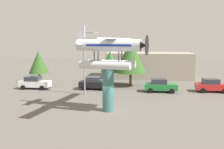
% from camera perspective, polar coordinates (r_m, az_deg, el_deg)
% --- Properties ---
extents(ground_plane, '(140.00, 140.00, 0.00)m').
position_cam_1_polar(ground_plane, '(23.93, -0.89, -8.45)').
color(ground_plane, '#605B54').
extents(display_pedestal, '(1.10, 1.10, 4.17)m').
position_cam_1_polar(display_pedestal, '(23.42, -0.90, -3.55)').
color(display_pedestal, '#386B66').
rests_on(display_pedestal, ground).
extents(floatplane_monument, '(7.14, 10.42, 4.00)m').
position_cam_1_polar(floatplane_monument, '(22.92, -0.61, 5.66)').
color(floatplane_monument, silver).
rests_on(floatplane_monument, display_pedestal).
extents(car_near_white, '(4.20, 2.02, 1.76)m').
position_cam_1_polar(car_near_white, '(35.90, -17.61, -1.80)').
color(car_near_white, white).
rests_on(car_near_white, ground).
extents(car_mid_black, '(4.20, 2.02, 1.76)m').
position_cam_1_polar(car_mid_black, '(33.90, -4.18, -2.00)').
color(car_mid_black, black).
rests_on(car_mid_black, ground).
extents(car_far_green, '(4.20, 2.02, 1.76)m').
position_cam_1_polar(car_far_green, '(32.73, 11.18, -2.50)').
color(car_far_green, '#237A38').
rests_on(car_far_green, ground).
extents(car_distant_red, '(4.20, 2.02, 1.76)m').
position_cam_1_polar(car_distant_red, '(34.72, 22.27, -2.36)').
color(car_distant_red, red).
rests_on(car_distant_red, ground).
extents(streetlight_primary, '(1.84, 0.28, 7.83)m').
position_cam_1_polar(streetlight_primary, '(30.43, -6.13, 3.78)').
color(streetlight_primary, gray).
rests_on(streetlight_primary, ground).
extents(storefront_building, '(14.98, 7.10, 4.50)m').
position_cam_1_polar(storefront_building, '(44.97, 8.54, 2.18)').
color(storefront_building, '#9E9384').
rests_on(storefront_building, ground).
extents(tree_west, '(3.07, 3.07, 5.13)m').
position_cam_1_polar(tree_west, '(39.11, -16.71, 2.76)').
color(tree_west, brown).
rests_on(tree_west, ground).
extents(tree_east, '(2.95, 2.95, 5.13)m').
position_cam_1_polar(tree_east, '(37.82, -0.44, 3.02)').
color(tree_east, brown).
rests_on(tree_east, ground).
extents(tree_center_back, '(4.48, 4.48, 7.00)m').
position_cam_1_polar(tree_center_back, '(35.94, 4.40, 4.38)').
color(tree_center_back, brown).
rests_on(tree_center_back, ground).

